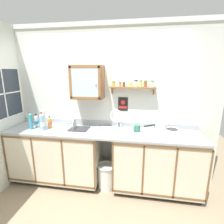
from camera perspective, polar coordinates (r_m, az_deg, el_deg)
floor at (r=2.96m, az=-4.49°, el=-26.13°), size 6.14×6.14×0.00m
back_wall at (r=2.91m, az=-2.22°, el=2.69°), size 3.74×0.07×2.66m
lower_cabinet_run at (r=3.17m, az=-18.08°, el=-13.77°), size 1.52×0.61×0.93m
lower_cabinet_run_right at (r=2.87m, az=14.96°, el=-16.53°), size 1.35×0.61×0.93m
countertop at (r=2.71m, az=-3.52°, el=-6.78°), size 3.10×0.64×0.03m
backsplash at (r=2.96m, az=-2.29°, el=-3.84°), size 3.10×0.02×0.08m
sink at (r=2.70m, az=1.51°, el=-6.48°), size 0.56×0.43×0.43m
hot_plate_stove at (r=2.70m, az=18.04°, el=-6.39°), size 0.38×0.33×0.08m
saucepan at (r=2.68m, az=16.08°, el=-4.42°), size 0.36×0.27×0.09m
bottle_soda_green_0 at (r=3.04m, az=-22.77°, el=-3.26°), size 0.09×0.09×0.23m
bottle_juice_amber_1 at (r=3.00m, az=-20.39°, el=-3.42°), size 0.06×0.06×0.21m
bottle_water_clear_2 at (r=3.15m, az=-24.32°, el=-2.86°), size 0.07×0.07×0.23m
bottle_opaque_white_3 at (r=3.16m, az=-22.21°, el=-1.76°), size 0.08×0.08×0.33m
bottle_detergent_teal_4 at (r=3.06m, az=-25.96°, el=-2.87°), size 0.06×0.06×0.30m
bottle_water_blue_5 at (r=2.92m, az=-22.68°, el=-3.25°), size 0.07×0.07×0.30m
dish_rack at (r=2.83m, az=-11.42°, el=-5.26°), size 0.30×0.26×0.17m
mug at (r=2.69m, az=8.52°, el=-5.50°), size 0.11×0.12×0.11m
wall_cabinet at (r=2.77m, az=-8.38°, el=10.01°), size 0.52×0.30×0.53m
spice_shelf at (r=2.72m, az=7.33°, el=8.68°), size 0.74×0.14×0.23m
warning_sign at (r=2.84m, az=3.75°, el=2.68°), size 0.16×0.01×0.23m
window at (r=3.19m, az=-32.96°, el=5.26°), size 0.03×0.78×0.81m
trash_bin at (r=2.96m, az=-1.92°, el=-20.88°), size 0.30×0.30×0.42m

